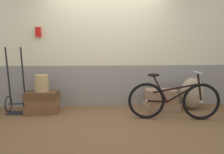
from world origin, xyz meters
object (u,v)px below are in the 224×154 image
at_px(suitcase_2, 42,95).
at_px(suitcase_3, 161,107).
at_px(suitcase_1, 43,102).
at_px(bicycle, 173,100).
at_px(suitcase_0, 42,109).
at_px(burlap_sack, 192,93).
at_px(suitcase_5, 161,93).
at_px(wicker_basket, 42,83).
at_px(luggage_trolley, 17,98).
at_px(suitcase_4, 161,100).

distance_m(suitcase_2, suitcase_3, 2.41).
bearing_deg(suitcase_1, suitcase_3, 3.61).
distance_m(suitcase_2, bicycle, 2.52).
xyz_separation_m(suitcase_0, burlap_sack, (3.08, 0.10, 0.25)).
bearing_deg(suitcase_3, bicycle, -88.35).
distance_m(suitcase_0, suitcase_3, 2.40).
bearing_deg(suitcase_0, bicycle, -18.48).
bearing_deg(suitcase_1, suitcase_5, 4.06).
xyz_separation_m(suitcase_5, wicker_basket, (-2.38, -0.02, 0.23)).
bearing_deg(bicycle, suitcase_5, 97.30).
bearing_deg(burlap_sack, luggage_trolley, -179.60).
bearing_deg(suitcase_3, suitcase_1, 175.17).
bearing_deg(suitcase_3, wicker_basket, 175.09).
bearing_deg(suitcase_2, suitcase_1, 26.50).
height_order(suitcase_0, suitcase_1, suitcase_1).
bearing_deg(burlap_sack, suitcase_0, -178.08).
xyz_separation_m(suitcase_4, suitcase_5, (-0.01, 0.03, 0.14)).
xyz_separation_m(suitcase_5, luggage_trolley, (-2.90, 0.04, -0.07)).
distance_m(suitcase_4, suitcase_5, 0.14).
relative_size(suitcase_5, luggage_trolley, 0.46).
relative_size(suitcase_2, suitcase_5, 1.06).
distance_m(suitcase_3, wicker_basket, 2.44).
height_order(suitcase_1, luggage_trolley, luggage_trolley).
distance_m(suitcase_3, suitcase_5, 0.28).
xyz_separation_m(suitcase_1, burlap_sack, (3.06, 0.09, 0.12)).
bearing_deg(suitcase_2, suitcase_3, 5.14).
relative_size(suitcase_4, wicker_basket, 1.79).
bearing_deg(suitcase_4, suitcase_5, 101.68).
bearing_deg(suitcase_5, suitcase_3, -59.72).
height_order(suitcase_5, luggage_trolley, luggage_trolley).
relative_size(suitcase_3, wicker_basket, 2.10).
bearing_deg(wicker_basket, burlap_sack, 1.63).
bearing_deg(suitcase_2, suitcase_0, -81.38).
distance_m(suitcase_1, wicker_basket, 0.38).
height_order(suitcase_4, wicker_basket, wicker_basket).
relative_size(suitcase_4, luggage_trolley, 0.46).
bearing_deg(suitcase_0, suitcase_4, -6.34).
distance_m(suitcase_0, wicker_basket, 0.52).
distance_m(suitcase_5, bicycle, 0.56).
xyz_separation_m(suitcase_2, wicker_basket, (0.01, 0.01, 0.24)).
xyz_separation_m(suitcase_3, wicker_basket, (-2.39, 0.00, 0.52)).
distance_m(suitcase_0, luggage_trolley, 0.56).
height_order(suitcase_1, suitcase_4, suitcase_4).
xyz_separation_m(suitcase_5, bicycle, (0.07, -0.56, -0.01)).
height_order(wicker_basket, bicycle, bicycle).
relative_size(suitcase_1, bicycle, 0.37).
bearing_deg(bicycle, suitcase_1, 167.67).
bearing_deg(suitcase_5, suitcase_0, -175.95).
relative_size(suitcase_0, suitcase_1, 1.04).
bearing_deg(suitcase_5, suitcase_1, -176.23).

